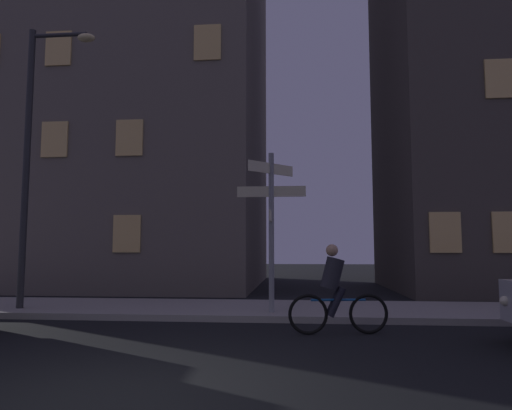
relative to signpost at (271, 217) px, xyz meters
name	(u,v)px	position (x,y,z in m)	size (l,w,h in m)	color
ground_plane	(110,402)	(-1.32, -5.58, -2.24)	(80.00, 80.00, 0.00)	black
sidewalk_kerb	(219,309)	(-1.32, 0.89, -2.17)	(40.00, 3.01, 0.14)	#9E9991
signpost	(271,217)	(0.00, 0.00, 0.00)	(1.55, 1.17, 3.54)	gray
street_lamp	(36,142)	(-5.71, 0.15, 1.87)	(1.69, 0.28, 6.78)	#2D2D30
cyclist	(335,292)	(1.25, -1.74, -1.49)	(1.81, 0.38, 1.61)	black
building_left_block	(116,73)	(-7.43, 8.93, 7.11)	(12.80, 9.73, 18.70)	#6B6056
building_right_block	(505,66)	(8.47, 7.28, 6.17)	(8.90, 7.21, 16.81)	#4C443D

